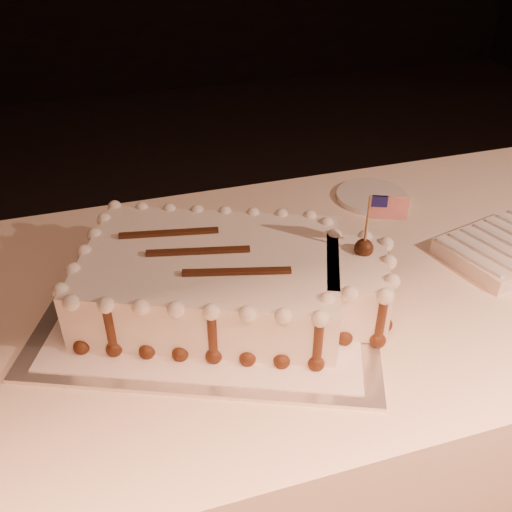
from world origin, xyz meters
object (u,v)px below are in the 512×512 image
object	(u,v)px
banquet_table	(316,407)
sheet_cake	(229,279)
side_plate	(372,197)
napkin_stack	(504,249)
cake_board	(213,304)

from	to	relation	value
banquet_table	sheet_cake	xyz separation A→B (m)	(-0.20, -0.03, 0.44)
banquet_table	side_plate	distance (m)	0.50
sheet_cake	side_plate	xyz separation A→B (m)	(0.42, 0.28, -0.05)
napkin_stack	side_plate	xyz separation A→B (m)	(-0.15, 0.29, -0.01)
cake_board	sheet_cake	xyz separation A→B (m)	(0.03, -0.01, 0.06)
cake_board	napkin_stack	size ratio (longest dim) A/B	2.14
banquet_table	side_plate	size ratio (longest dim) A/B	14.51
sheet_cake	napkin_stack	bearing A→B (deg)	-0.73
sheet_cake	napkin_stack	distance (m)	0.57
cake_board	napkin_stack	bearing A→B (deg)	20.83
cake_board	sheet_cake	distance (m)	0.06
banquet_table	napkin_stack	xyz separation A→B (m)	(0.36, -0.04, 0.39)
cake_board	side_plate	xyz separation A→B (m)	(0.45, 0.27, 0.00)
banquet_table	sheet_cake	size ratio (longest dim) A/B	4.23
napkin_stack	cake_board	bearing A→B (deg)	178.19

